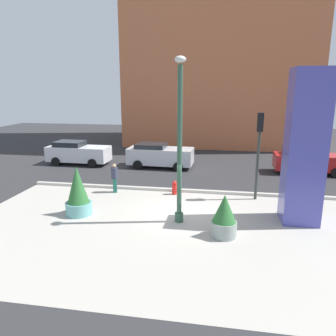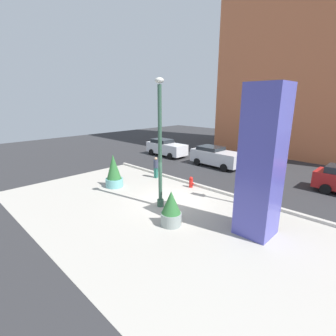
{
  "view_description": "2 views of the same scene",
  "coord_description": "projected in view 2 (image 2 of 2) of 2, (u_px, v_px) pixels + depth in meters",
  "views": [
    {
      "loc": [
        1.63,
        -13.73,
        5.57
      ],
      "look_at": [
        -0.73,
        0.36,
        2.01
      ],
      "focal_mm": 34.79,
      "sensor_mm": 36.0,
      "label": 1
    },
    {
      "loc": [
        9.01,
        -9.64,
        5.66
      ],
      "look_at": [
        -0.43,
        0.08,
        1.92
      ],
      "focal_mm": 26.32,
      "sensor_mm": 36.0,
      "label": 2
    }
  ],
  "objects": [
    {
      "name": "traffic_light_corner",
      "position": [
        254.0,
        154.0,
        12.9
      ],
      "size": [
        0.28,
        0.42,
        4.38
      ],
      "color": "#333833",
      "rests_on": "ground_plane"
    },
    {
      "name": "car_curb_west",
      "position": [
        216.0,
        156.0,
        21.66
      ],
      "size": [
        4.63,
        2.23,
        1.69
      ],
      "color": "silver",
      "rests_on": "ground_plane"
    },
    {
      "name": "plaza_pavement",
      "position": [
        146.0,
        213.0,
        12.84
      ],
      "size": [
        18.0,
        10.0,
        0.02
      ],
      "primitive_type": "cube",
      "color": "#ADA89E",
      "rests_on": "ground_plane"
    },
    {
      "name": "art_pillar_blue",
      "position": [
        262.0,
        164.0,
        10.06
      ],
      "size": [
        1.47,
        1.47,
        6.32
      ],
      "primitive_type": "cube",
      "color": "#4C4CAD",
      "rests_on": "ground_plane"
    },
    {
      "name": "car_intersection",
      "position": [
        166.0,
        148.0,
        25.76
      ],
      "size": [
        4.55,
        2.03,
        1.7
      ],
      "color": "silver",
      "rests_on": "ground_plane"
    },
    {
      "name": "lamp_post",
      "position": [
        160.0,
        148.0,
        12.74
      ],
      "size": [
        0.44,
        0.44,
        6.73
      ],
      "color": "#335642",
      "rests_on": "ground_plane"
    },
    {
      "name": "curb_strip",
      "position": [
        205.0,
        187.0,
        16.36
      ],
      "size": [
        18.0,
        0.24,
        0.16
      ],
      "primitive_type": "cube",
      "color": "#B7B2A8",
      "rests_on": "ground_plane"
    },
    {
      "name": "potted_plant_by_pillar",
      "position": [
        114.0,
        172.0,
        16.44
      ],
      "size": [
        1.16,
        1.16,
        2.22
      ],
      "color": "#6BB2B2",
      "rests_on": "ground_plane"
    },
    {
      "name": "highrise_across_street",
      "position": [
        328.0,
        2.0,
        24.02
      ],
      "size": [
        17.58,
        10.7,
        29.8
      ],
      "primitive_type": "cube",
      "color": "#C66B42",
      "rests_on": "ground_plane"
    },
    {
      "name": "potted_plant_near_right",
      "position": [
        171.0,
        209.0,
        11.36
      ],
      "size": [
        0.98,
        0.98,
        1.68
      ],
      "color": "gray",
      "rests_on": "ground_plane"
    },
    {
      "name": "fire_hydrant",
      "position": [
        191.0,
        182.0,
        16.45
      ],
      "size": [
        0.36,
        0.26,
        0.75
      ],
      "color": "red",
      "rests_on": "ground_plane"
    },
    {
      "name": "pedestrian_crossing",
      "position": [
        156.0,
        167.0,
        18.36
      ],
      "size": [
        0.44,
        0.44,
        1.59
      ],
      "color": "#236656",
      "rests_on": "ground_plane"
    },
    {
      "name": "ground_plane",
      "position": [
        212.0,
        185.0,
        16.99
      ],
      "size": [
        60.0,
        60.0,
        0.0
      ],
      "primitive_type": "plane",
      "color": "#2D2D30"
    }
  ]
}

